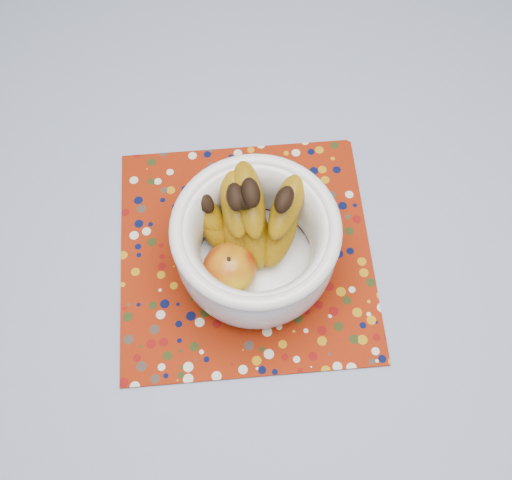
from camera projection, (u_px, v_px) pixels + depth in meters
The scene contains 4 objects.
table at pixel (289, 252), 0.93m from camera, with size 1.20×1.20×0.75m.
tablecloth at pixel (292, 229), 0.85m from camera, with size 1.32×1.32×0.01m, color slate.
placemat at pixel (246, 253), 0.83m from camera, with size 0.34×0.34×0.00m, color maroon.
fruit_bowl at pixel (252, 236), 0.76m from camera, with size 0.23×0.21×0.17m.
Camera 1 is at (-0.02, -0.37, 1.52)m, focal length 42.00 mm.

